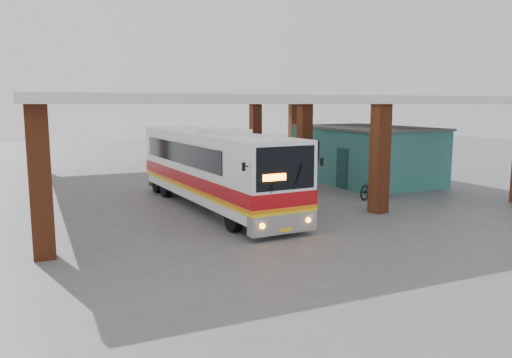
{
  "coord_description": "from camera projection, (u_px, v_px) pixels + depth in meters",
  "views": [
    {
      "loc": [
        -9.7,
        -18.97,
        4.34
      ],
      "look_at": [
        -1.07,
        0.0,
        1.21
      ],
      "focal_mm": 35.0,
      "sensor_mm": 36.0,
      "label": 1
    }
  ],
  "objects": [
    {
      "name": "ground",
      "position": [
        278.0,
        205.0,
        21.69
      ],
      "size": [
        90.0,
        90.0,
        0.0
      ],
      "primitive_type": "plane",
      "color": "#515154",
      "rests_on": "ground"
    },
    {
      "name": "brick_columns",
      "position": [
        260.0,
        145.0,
        26.45
      ],
      "size": [
        20.1,
        21.6,
        4.35
      ],
      "color": "brown",
      "rests_on": "ground"
    },
    {
      "name": "canopy_roof",
      "position": [
        233.0,
        101.0,
        27.08
      ],
      "size": [
        21.0,
        23.0,
        0.3
      ],
      "primitive_type": "cube",
      "color": "silver",
      "rests_on": "brick_columns"
    },
    {
      "name": "shop_building",
      "position": [
        365.0,
        154.0,
        28.13
      ],
      "size": [
        5.2,
        8.2,
        3.11
      ],
      "color": "#296860",
      "rests_on": "ground"
    },
    {
      "name": "coach_bus",
      "position": [
        214.0,
        168.0,
        20.9
      ],
      "size": [
        3.2,
        11.8,
        3.4
      ],
      "rotation": [
        0.0,
        0.0,
        0.06
      ],
      "color": "white",
      "rests_on": "ground"
    },
    {
      "name": "motorcycle",
      "position": [
        373.0,
        186.0,
        23.15
      ],
      "size": [
        2.27,
        1.51,
        1.13
      ],
      "primitive_type": "imported",
      "rotation": [
        0.0,
        0.0,
        1.96
      ],
      "color": "black",
      "rests_on": "ground"
    },
    {
      "name": "pedestrian",
      "position": [
        310.0,
        193.0,
        19.75
      ],
      "size": [
        0.72,
        0.56,
        1.76
      ],
      "primitive_type": "imported",
      "rotation": [
        0.0,
        0.0,
        3.39
      ],
      "color": "red",
      "rests_on": "ground"
    },
    {
      "name": "red_chair",
      "position": [
        279.0,
        168.0,
        31.18
      ],
      "size": [
        0.58,
        0.58,
        0.88
      ],
      "rotation": [
        0.0,
        0.0,
        -0.33
      ],
      "color": "red",
      "rests_on": "ground"
    }
  ]
}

